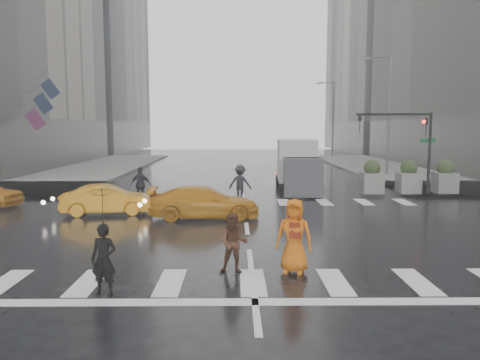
{
  "coord_description": "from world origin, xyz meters",
  "views": [
    {
      "loc": [
        -0.42,
        -16.98,
        3.76
      ],
      "look_at": [
        -0.23,
        2.0,
        1.58
      ],
      "focal_mm": 35.0,
      "sensor_mm": 36.0,
      "label": 1
    }
  ],
  "objects_px": {
    "traffic_signal_pole": "(412,137)",
    "box_truck": "(298,164)",
    "pedestrian_brown": "(234,243)",
    "taxi_mid": "(107,200)",
    "pedestrian_orange": "(294,236)"
  },
  "relations": [
    {
      "from": "traffic_signal_pole",
      "to": "box_truck",
      "type": "height_order",
      "value": "traffic_signal_pole"
    },
    {
      "from": "traffic_signal_pole",
      "to": "pedestrian_brown",
      "type": "height_order",
      "value": "traffic_signal_pole"
    },
    {
      "from": "taxi_mid",
      "to": "box_truck",
      "type": "bearing_deg",
      "value": -62.1
    },
    {
      "from": "pedestrian_brown",
      "to": "pedestrian_orange",
      "type": "height_order",
      "value": "pedestrian_orange"
    },
    {
      "from": "pedestrian_orange",
      "to": "taxi_mid",
      "type": "distance_m",
      "value": 10.77
    },
    {
      "from": "pedestrian_orange",
      "to": "taxi_mid",
      "type": "height_order",
      "value": "pedestrian_orange"
    },
    {
      "from": "traffic_signal_pole",
      "to": "taxi_mid",
      "type": "distance_m",
      "value": 16.0
    },
    {
      "from": "pedestrian_brown",
      "to": "traffic_signal_pole",
      "type": "bearing_deg",
      "value": 59.59
    },
    {
      "from": "pedestrian_brown",
      "to": "pedestrian_orange",
      "type": "xyz_separation_m",
      "value": [
        1.55,
        0.02,
        0.18
      ]
    },
    {
      "from": "traffic_signal_pole",
      "to": "pedestrian_orange",
      "type": "distance_m",
      "value": 15.6
    },
    {
      "from": "taxi_mid",
      "to": "traffic_signal_pole",
      "type": "bearing_deg",
      "value": -79.97
    },
    {
      "from": "pedestrian_brown",
      "to": "box_truck",
      "type": "height_order",
      "value": "box_truck"
    },
    {
      "from": "traffic_signal_pole",
      "to": "box_truck",
      "type": "xyz_separation_m",
      "value": [
        -5.84,
        1.69,
        -1.62
      ]
    },
    {
      "from": "taxi_mid",
      "to": "pedestrian_orange",
      "type": "bearing_deg",
      "value": -148.07
    },
    {
      "from": "pedestrian_brown",
      "to": "taxi_mid",
      "type": "height_order",
      "value": "pedestrian_brown"
    }
  ]
}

